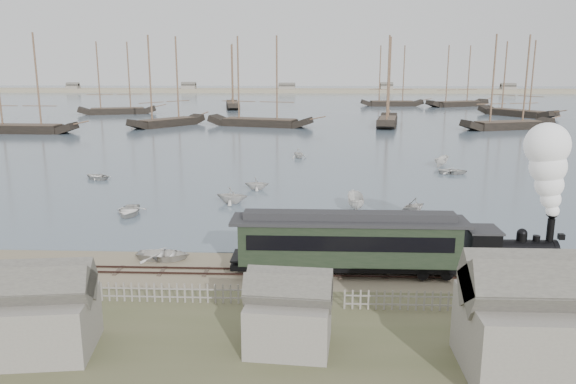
{
  "coord_description": "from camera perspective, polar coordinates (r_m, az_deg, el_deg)",
  "views": [
    {
      "loc": [
        3.07,
        -37.38,
        13.65
      ],
      "look_at": [
        1.13,
        7.24,
        3.5
      ],
      "focal_mm": 35.0,
      "sensor_mm": 36.0,
      "label": 1
    }
  ],
  "objects": [
    {
      "name": "rowboat_0",
      "position": [
        53.95,
        -15.87,
        -1.83
      ],
      "size": [
        4.26,
        3.24,
        0.83
      ],
      "primitive_type": "imported",
      "rotation": [
        0.0,
        0.0,
        0.1
      ],
      "color": "silver",
      "rests_on": "harbor_water"
    },
    {
      "name": "rowboat_4",
      "position": [
        53.55,
        12.64,
        -1.36
      ],
      "size": [
        3.82,
        3.86,
        1.54
      ],
      "primitive_type": "imported",
      "rotation": [
        0.0,
        0.0,
        5.43
      ],
      "color": "silver",
      "rests_on": "harbor_water"
    },
    {
      "name": "rowboat_2",
      "position": [
        54.0,
        6.86,
        -1.01
      ],
      "size": [
        4.07,
        1.59,
        1.56
      ],
      "primitive_type": "imported",
      "rotation": [
        0.0,
        0.0,
        3.16
      ],
      "color": "silver",
      "rests_on": "harbor_water"
    },
    {
      "name": "schooner_4",
      "position": [
        129.97,
        21.75,
        10.33
      ],
      "size": [
        21.68,
        11.36,
        20.0
      ],
      "primitive_type": null,
      "rotation": [
        0.0,
        0.0,
        0.32
      ],
      "color": "black",
      "rests_on": "harbor_water"
    },
    {
      "name": "schooner_8",
      "position": [
        193.65,
        10.61,
        11.53
      ],
      "size": [
        20.77,
        5.61,
        20.0
      ],
      "primitive_type": null,
      "rotation": [
        0.0,
        0.0,
        0.04
      ],
      "color": "black",
      "rests_on": "harbor_water"
    },
    {
      "name": "picket_fence_west",
      "position": [
        34.65,
        -14.01,
        -10.8
      ],
      "size": [
        19.0,
        0.1,
        1.2
      ],
      "primitive_type": null,
      "color": "gray",
      "rests_on": "ground"
    },
    {
      "name": "schooner_9",
      "position": [
        197.06,
        17.0,
        11.22
      ],
      "size": [
        22.62,
        14.11,
        20.0
      ],
      "primitive_type": null,
      "rotation": [
        0.0,
        0.0,
        0.43
      ],
      "color": "black",
      "rests_on": "harbor_water"
    },
    {
      "name": "rowboat_6",
      "position": [
        72.15,
        -18.89,
        1.55
      ],
      "size": [
        3.95,
        4.3,
        0.73
      ],
      "primitive_type": "imported",
      "rotation": [
        0.0,
        0.0,
        4.18
      ],
      "color": "silver",
      "rests_on": "harbor_water"
    },
    {
      "name": "rowboat_8",
      "position": [
        56.42,
        -5.72,
        -0.32
      ],
      "size": [
        3.33,
        3.67,
        1.69
      ],
      "primitive_type": "imported",
      "rotation": [
        0.0,
        0.0,
        1.38
      ],
      "color": "silver",
      "rests_on": "harbor_water"
    },
    {
      "name": "harbor_water",
      "position": [
        207.85,
        1.66,
        9.04
      ],
      "size": [
        600.0,
        336.0,
        0.06
      ],
      "primitive_type": "cube",
      "color": "#475966",
      "rests_on": "ground"
    },
    {
      "name": "rowboat_7",
      "position": [
        83.65,
        1.09,
        3.95
      ],
      "size": [
        3.52,
        3.39,
        1.42
      ],
      "primitive_type": "imported",
      "rotation": [
        0.0,
        0.0,
        0.54
      ],
      "color": "silver",
      "rests_on": "harbor_water"
    },
    {
      "name": "rowboat_1",
      "position": [
        62.48,
        -3.2,
        0.89
      ],
      "size": [
        2.43,
        2.79,
        1.43
      ],
      "primitive_type": "imported",
      "rotation": [
        0.0,
        0.0,
        1.54
      ],
      "color": "silver",
      "rests_on": "harbor_water"
    },
    {
      "name": "schooner_5",
      "position": [
        164.59,
        22.46,
        10.61
      ],
      "size": [
        16.81,
        21.81,
        20.0
      ],
      "primitive_type": null,
      "rotation": [
        0.0,
        0.0,
        -0.99
      ],
      "color": "black",
      "rests_on": "harbor_water"
    },
    {
      "name": "shed_right",
      "position": [
        28.84,
        23.31,
        -16.58
      ],
      "size": [
        6.0,
        5.0,
        5.1
      ],
      "primitive_type": null,
      "color": "gray",
      "rests_on": "ground"
    },
    {
      "name": "schooner_7",
      "position": [
        181.05,
        -5.68,
        11.61
      ],
      "size": [
        7.5,
        19.04,
        20.0
      ],
      "primitive_type": null,
      "rotation": [
        0.0,
        0.0,
        1.75
      ],
      "color": "black",
      "rests_on": "harbor_water"
    },
    {
      "name": "schooner_0",
      "position": [
        126.2,
        -25.61,
        9.94
      ],
      "size": [
        21.4,
        5.53,
        20.0
      ],
      "primitive_type": null,
      "rotation": [
        0.0,
        0.0,
        -0.03
      ],
      "color": "black",
      "rests_on": "harbor_water"
    },
    {
      "name": "schooner_3",
      "position": [
        130.24,
        10.21,
        11.03
      ],
      "size": [
        7.87,
        20.27,
        20.0
      ],
      "primitive_type": null,
      "rotation": [
        0.0,
        0.0,
        1.4
      ],
      "color": "black",
      "rests_on": "harbor_water"
    },
    {
      "name": "picket_fence_east",
      "position": [
        34.18,
        18.66,
        -11.45
      ],
      "size": [
        15.0,
        0.1,
        1.2
      ],
      "primitive_type": null,
      "color": "gray",
      "rests_on": "ground"
    },
    {
      "name": "schooner_1",
      "position": [
        129.9,
        -12.35,
        10.93
      ],
      "size": [
        15.3,
        17.96,
        20.0
      ],
      "primitive_type": null,
      "rotation": [
        0.0,
        0.0,
        0.91
      ],
      "color": "black",
      "rests_on": "harbor_water"
    },
    {
      "name": "rowboat_3",
      "position": [
        74.54,
        16.41,
        2.07
      ],
      "size": [
        3.24,
        4.08,
        0.76
      ],
      "primitive_type": "imported",
      "rotation": [
        0.0,
        0.0,
        1.39
      ],
      "color": "silver",
      "rests_on": "harbor_water"
    },
    {
      "name": "shed_left",
      "position": [
        30.85,
        -23.7,
        -14.62
      ],
      "size": [
        5.0,
        4.0,
        4.1
      ],
      "primitive_type": null,
      "color": "gray",
      "rests_on": "ground"
    },
    {
      "name": "ground",
      "position": [
        39.91,
        -2.09,
        -7.2
      ],
      "size": [
        600.0,
        600.0,
        0.0
      ],
      "primitive_type": "plane",
      "color": "gray",
      "rests_on": "ground"
    },
    {
      "name": "rail_track",
      "position": [
        38.03,
        -2.33,
        -8.18
      ],
      "size": [
        120.0,
        1.8,
        0.16
      ],
      "color": "#35211D",
      "rests_on": "ground"
    },
    {
      "name": "beached_dinghy",
      "position": [
        41.35,
        -12.52,
        -6.21
      ],
      "size": [
        2.94,
        3.96,
        0.79
      ],
      "primitive_type": "imported",
      "rotation": [
        0.0,
        0.0,
        1.51
      ],
      "color": "silver",
      "rests_on": "ground"
    },
    {
      "name": "schooner_2",
      "position": [
        127.35,
        -2.93,
        11.17
      ],
      "size": [
        24.55,
        11.81,
        20.0
      ],
      "primitive_type": null,
      "rotation": [
        0.0,
        0.0,
        -0.27
      ],
      "color": "black",
      "rests_on": "harbor_water"
    },
    {
      "name": "locomotive",
      "position": [
        39.37,
        24.24,
        -1.8
      ],
      "size": [
        7.83,
        2.92,
        9.76
      ],
      "color": "black",
      "rests_on": "ground"
    },
    {
      "name": "far_spit",
      "position": [
        287.72,
        1.91,
        10.08
      ],
      "size": [
        500.0,
        20.0,
        1.8
      ],
      "primitive_type": "cube",
      "color": "tan",
      "rests_on": "ground"
    },
    {
      "name": "rowboat_5",
      "position": [
        79.7,
        15.31,
        3.03
      ],
      "size": [
        3.71,
        3.06,
        1.37
      ],
      "primitive_type": "imported",
      "rotation": [
        0.0,
        0.0,
        2.56
      ],
      "color": "silver",
      "rests_on": "harbor_water"
    },
    {
      "name": "shed_mid",
      "position": [
        28.84,
        0.07,
        -15.45
      ],
      "size": [
        4.0,
        3.5,
        3.6
      ],
      "primitive_type": null,
      "color": "gray",
      "rests_on": "ground"
    },
    {
      "name": "schooner_6",
      "position": [
        166.29,
        -17.14,
        11.01
      ],
      "size": [
        21.58,
        10.59,
        20.0
      ],
      "primitive_type": null,
      "rotation": [
        0.0,
        0.0,
        0.29
      ],
      "color": "black",
      "rests_on": "harbor_water"
    },
    {
      "name": "passenger_coach",
      "position": [
        37.22,
        6.15,
        -4.96
      ],
      "size": [
        15.37,
        2.96,
        3.73
      ],
      "color": "black",
      "rests_on": "ground"
    }
  ]
}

